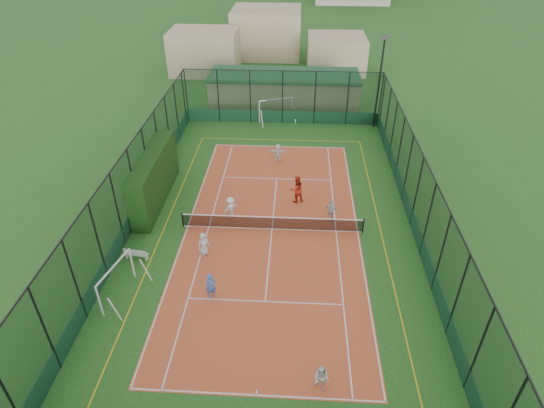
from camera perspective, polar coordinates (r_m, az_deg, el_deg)
The scene contains 18 objects.
ground at distance 29.36m, azimuth 0.00°, elevation -3.16°, with size 300.00×300.00×0.00m, color #28501B.
court_slab at distance 29.36m, azimuth 0.00°, elevation -3.16°, with size 11.17×23.97×0.01m, color #CB512D.
tennis_net at distance 29.04m, azimuth 0.00°, elevation -2.33°, with size 11.67×0.12×1.06m, color black, non-canonical shape.
perimeter_fence at distance 27.93m, azimuth 0.00°, elevation 0.94°, with size 18.12×34.12×5.00m, color black, non-canonical shape.
floodlight_ne at distance 42.88m, azimuth 13.28°, elevation 14.50°, with size 0.60×0.26×8.25m, color black, non-canonical shape.
clubhouse at distance 48.21m, azimuth 1.54°, elevation 14.26°, with size 15.20×7.20×3.15m, color tan, non-canonical shape.
hedge_left at distance 32.38m, azimuth -14.53°, elevation 3.23°, with size 1.21×8.08×3.54m, color black.
white_bench at distance 27.98m, azimuth -16.66°, elevation -5.97°, with size 1.42×0.39×0.80m, color white, non-canonical shape.
futsal_goal_near at distance 25.51m, azimuth -18.91°, elevation -9.18°, with size 0.91×3.13×2.02m, color white, non-canonical shape.
futsal_goal_far at distance 44.08m, azimuth 0.48°, elevation 11.68°, with size 3.36×0.98×2.17m, color white, non-canonical shape.
child_near_left at distance 27.24m, azimuth -8.58°, elevation -4.99°, with size 0.73×0.47×1.49m, color silver.
child_near_mid at distance 24.45m, azimuth -7.68°, elevation -10.18°, with size 0.57×0.37×1.55m, color #4468C2.
child_near_right at distance 20.80m, azimuth 6.22°, elevation -20.94°, with size 0.69×0.54×1.42m, color silver.
child_far_left at distance 30.14m, azimuth -5.20°, elevation -0.42°, with size 0.99×0.57×1.53m, color white.
child_far_right at distance 29.96m, azimuth 7.44°, elevation -0.83°, with size 0.89×0.37×1.52m, color silver.
child_far_back at distance 36.81m, azimuth 0.74°, elevation 6.45°, with size 1.38×0.44×1.49m, color white.
coach at distance 31.54m, azimuth 3.11°, elevation 1.87°, with size 0.97×0.75×1.99m, color red.
tennis_balls at distance 30.69m, azimuth -0.86°, elevation -1.23°, with size 5.87×0.38×0.07m.
Camera 1 is at (1.34, -23.45, 17.62)m, focal length 30.00 mm.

